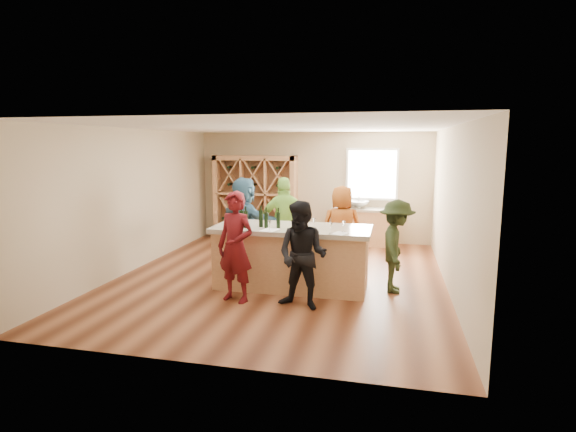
% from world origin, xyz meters
% --- Properties ---
extents(floor, '(6.00, 7.00, 0.10)m').
position_xyz_m(floor, '(0.00, 0.00, -0.05)').
color(floor, brown).
rests_on(floor, ground).
extents(ceiling, '(6.00, 7.00, 0.10)m').
position_xyz_m(ceiling, '(0.00, 0.00, 2.85)').
color(ceiling, white).
rests_on(ceiling, ground).
extents(wall_back, '(6.00, 0.10, 2.80)m').
position_xyz_m(wall_back, '(0.00, 3.55, 1.40)').
color(wall_back, tan).
rests_on(wall_back, ground).
extents(wall_front, '(6.00, 0.10, 2.80)m').
position_xyz_m(wall_front, '(0.00, -3.55, 1.40)').
color(wall_front, tan).
rests_on(wall_front, ground).
extents(wall_left, '(0.10, 7.00, 2.80)m').
position_xyz_m(wall_left, '(-3.05, 0.00, 1.40)').
color(wall_left, tan).
rests_on(wall_left, ground).
extents(wall_right, '(0.10, 7.00, 2.80)m').
position_xyz_m(wall_right, '(3.05, 0.00, 1.40)').
color(wall_right, tan).
rests_on(wall_right, ground).
extents(window_frame, '(1.30, 0.06, 1.30)m').
position_xyz_m(window_frame, '(1.50, 3.47, 1.75)').
color(window_frame, white).
rests_on(window_frame, wall_back).
extents(window_pane, '(1.18, 0.01, 1.18)m').
position_xyz_m(window_pane, '(1.50, 3.44, 1.75)').
color(window_pane, white).
rests_on(window_pane, wall_back).
extents(wine_rack, '(2.20, 0.45, 2.20)m').
position_xyz_m(wine_rack, '(-1.50, 3.27, 1.10)').
color(wine_rack, tan).
rests_on(wine_rack, floor).
extents(back_counter_base, '(1.60, 0.58, 0.86)m').
position_xyz_m(back_counter_base, '(1.40, 3.20, 0.43)').
color(back_counter_base, tan).
rests_on(back_counter_base, floor).
extents(back_counter_top, '(1.70, 0.62, 0.06)m').
position_xyz_m(back_counter_top, '(1.40, 3.20, 0.89)').
color(back_counter_top, '#A79C88').
rests_on(back_counter_top, back_counter_base).
extents(sink, '(0.54, 0.54, 0.19)m').
position_xyz_m(sink, '(1.20, 3.20, 1.01)').
color(sink, silver).
rests_on(sink, back_counter_top).
extents(faucet, '(0.02, 0.02, 0.30)m').
position_xyz_m(faucet, '(1.20, 3.38, 1.07)').
color(faucet, silver).
rests_on(faucet, back_counter_top).
extents(tasting_counter_base, '(2.60, 1.00, 1.00)m').
position_xyz_m(tasting_counter_base, '(0.33, -0.50, 0.50)').
color(tasting_counter_base, tan).
rests_on(tasting_counter_base, floor).
extents(tasting_counter_top, '(2.72, 1.12, 0.08)m').
position_xyz_m(tasting_counter_top, '(0.33, -0.50, 1.04)').
color(tasting_counter_top, '#A79C88').
rests_on(tasting_counter_top, tasting_counter_base).
extents(wine_bottle_a, '(0.08, 0.08, 0.28)m').
position_xyz_m(wine_bottle_a, '(-0.53, -0.67, 1.22)').
color(wine_bottle_a, black).
rests_on(wine_bottle_a, tasting_counter_top).
extents(wine_bottle_b, '(0.09, 0.09, 0.29)m').
position_xyz_m(wine_bottle_b, '(-0.42, -0.77, 1.22)').
color(wine_bottle_b, black).
rests_on(wine_bottle_b, tasting_counter_top).
extents(wine_bottle_c, '(0.08, 0.08, 0.29)m').
position_xyz_m(wine_bottle_c, '(-0.19, -0.64, 1.23)').
color(wine_bottle_c, black).
rests_on(wine_bottle_c, tasting_counter_top).
extents(wine_bottle_d, '(0.07, 0.07, 0.27)m').
position_xyz_m(wine_bottle_d, '(-0.07, -0.71, 1.22)').
color(wine_bottle_d, black).
rests_on(wine_bottle_d, tasting_counter_top).
extents(wine_bottle_e, '(0.09, 0.09, 0.27)m').
position_xyz_m(wine_bottle_e, '(0.13, -0.67, 1.21)').
color(wine_bottle_e, black).
rests_on(wine_bottle_e, tasting_counter_top).
extents(wine_glass_a, '(0.07, 0.07, 0.18)m').
position_xyz_m(wine_glass_a, '(0.06, -1.00, 1.17)').
color(wine_glass_a, white).
rests_on(wine_glass_a, tasting_counter_top).
extents(wine_glass_b, '(0.07, 0.07, 0.18)m').
position_xyz_m(wine_glass_b, '(0.55, -0.97, 1.17)').
color(wine_glass_b, white).
rests_on(wine_glass_b, tasting_counter_top).
extents(wine_glass_c, '(0.08, 0.08, 0.17)m').
position_xyz_m(wine_glass_c, '(1.07, -0.96, 1.16)').
color(wine_glass_c, white).
rests_on(wine_glass_c, tasting_counter_top).
extents(wine_glass_d, '(0.07, 0.07, 0.19)m').
position_xyz_m(wine_glass_d, '(0.74, -0.64, 1.18)').
color(wine_glass_d, white).
rests_on(wine_glass_d, tasting_counter_top).
extents(wine_glass_e, '(0.09, 0.09, 0.18)m').
position_xyz_m(wine_glass_e, '(1.26, -0.77, 1.17)').
color(wine_glass_e, white).
rests_on(wine_glass_e, tasting_counter_top).
extents(tasting_menu_a, '(0.31, 0.37, 0.00)m').
position_xyz_m(tasting_menu_a, '(0.04, -0.89, 1.08)').
color(tasting_menu_a, white).
rests_on(tasting_menu_a, tasting_counter_top).
extents(tasting_menu_b, '(0.33, 0.38, 0.00)m').
position_xyz_m(tasting_menu_b, '(0.62, -0.94, 1.08)').
color(tasting_menu_b, white).
rests_on(tasting_menu_b, tasting_counter_top).
extents(tasting_menu_c, '(0.31, 0.35, 0.00)m').
position_xyz_m(tasting_menu_c, '(1.21, -0.91, 1.08)').
color(tasting_menu_c, white).
rests_on(tasting_menu_c, tasting_counter_top).
extents(person_near_left, '(0.75, 0.63, 1.77)m').
position_xyz_m(person_near_left, '(-0.39, -1.39, 0.88)').
color(person_near_left, '#590F14').
rests_on(person_near_left, floor).
extents(person_near_right, '(0.88, 0.61, 1.66)m').
position_xyz_m(person_near_right, '(0.71, -1.48, 0.83)').
color(person_near_right, black).
rests_on(person_near_right, floor).
extents(person_server, '(0.49, 1.03, 1.58)m').
position_xyz_m(person_server, '(2.10, -0.36, 0.79)').
color(person_server, '#263319').
rests_on(person_server, floor).
extents(person_far_mid, '(1.21, 0.90, 1.84)m').
position_xyz_m(person_far_mid, '(-0.09, 0.74, 0.92)').
color(person_far_mid, '#8CC64C').
rests_on(person_far_mid, floor).
extents(person_far_right, '(0.95, 0.75, 1.70)m').
position_xyz_m(person_far_right, '(1.05, 0.81, 0.85)').
color(person_far_right, '#994C19').
rests_on(person_far_right, floor).
extents(person_far_left, '(1.74, 1.47, 1.83)m').
position_xyz_m(person_far_left, '(-0.99, 0.85, 0.91)').
color(person_far_left, '#335972').
rests_on(person_far_left, floor).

